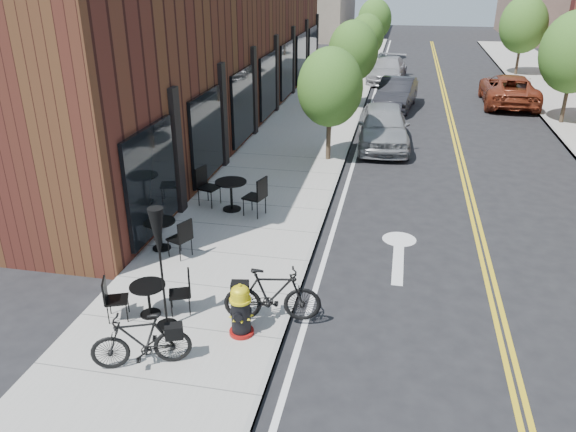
# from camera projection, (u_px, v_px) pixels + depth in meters

# --- Properties ---
(ground) EXTENTS (120.00, 120.00, 0.00)m
(ground) POSITION_uv_depth(u_px,v_px,m) (297.00, 300.00, 11.56)
(ground) COLOR black
(ground) RESTS_ON ground
(sidewalk_near) EXTENTS (4.00, 70.00, 0.12)m
(sidewalk_near) POSITION_uv_depth(u_px,v_px,m) (294.00, 149.00, 20.84)
(sidewalk_near) COLOR #9E9B93
(sidewalk_near) RESTS_ON ground
(building_near) EXTENTS (5.00, 28.00, 7.00)m
(building_near) POSITION_uv_depth(u_px,v_px,m) (209.00, 38.00, 23.84)
(building_near) COLOR #441C15
(building_near) RESTS_ON ground
(tree_near_a) EXTENTS (2.20, 2.20, 3.81)m
(tree_near_a) POSITION_uv_depth(u_px,v_px,m) (330.00, 87.00, 18.66)
(tree_near_a) COLOR #382B1E
(tree_near_a) RESTS_ON sidewalk_near
(tree_near_b) EXTENTS (2.30, 2.30, 3.98)m
(tree_near_b) POSITION_uv_depth(u_px,v_px,m) (353.00, 51.00, 25.77)
(tree_near_b) COLOR #382B1E
(tree_near_b) RESTS_ON sidewalk_near
(tree_near_c) EXTENTS (2.10, 2.10, 3.67)m
(tree_near_c) POSITION_uv_depth(u_px,v_px,m) (366.00, 36.00, 33.00)
(tree_near_c) COLOR #382B1E
(tree_near_c) RESTS_ON sidewalk_near
(tree_near_d) EXTENTS (2.40, 2.40, 4.11)m
(tree_near_d) POSITION_uv_depth(u_px,v_px,m) (375.00, 20.00, 40.05)
(tree_near_d) COLOR #382B1E
(tree_near_d) RESTS_ON sidewalk_near
(tree_far_b) EXTENTS (2.80, 2.80, 4.62)m
(tree_far_b) POSITION_uv_depth(u_px,v_px,m) (575.00, 52.00, 23.06)
(tree_far_b) COLOR #382B1E
(tree_far_b) RESTS_ON sidewalk_far
(tree_far_c) EXTENTS (2.80, 2.80, 4.62)m
(tree_far_c) POSITION_uv_depth(u_px,v_px,m) (523.00, 25.00, 33.79)
(tree_far_c) COLOR #382B1E
(tree_far_c) RESTS_ON sidewalk_far
(fire_hydrant) EXTENTS (0.58, 0.58, 1.04)m
(fire_hydrant) POSITION_uv_depth(u_px,v_px,m) (241.00, 311.00, 10.12)
(fire_hydrant) COLOR maroon
(fire_hydrant) RESTS_ON sidewalk_near
(bicycle_left) EXTENTS (1.72, 1.05, 1.00)m
(bicycle_left) POSITION_uv_depth(u_px,v_px,m) (141.00, 341.00, 9.30)
(bicycle_left) COLOR black
(bicycle_left) RESTS_ON sidewalk_near
(bicycle_right) EXTENTS (1.90, 0.84, 1.10)m
(bicycle_right) POSITION_uv_depth(u_px,v_px,m) (272.00, 295.00, 10.49)
(bicycle_right) COLOR black
(bicycle_right) RESTS_ON sidewalk_near
(bistro_set_a) EXTENTS (1.61, 0.98, 0.85)m
(bistro_set_a) POSITION_uv_depth(u_px,v_px,m) (148.00, 296.00, 10.71)
(bistro_set_a) COLOR black
(bistro_set_a) RESTS_ON sidewalk_near
(bistro_set_b) EXTENTS (1.76, 1.12, 0.94)m
(bistro_set_b) POSITION_uv_depth(u_px,v_px,m) (160.00, 231.00, 13.23)
(bistro_set_b) COLOR black
(bistro_set_b) RESTS_ON sidewalk_near
(bistro_set_c) EXTENTS (2.06, 1.08, 1.08)m
(bistro_set_c) POSITION_uv_depth(u_px,v_px,m) (231.00, 191.00, 15.34)
(bistro_set_c) COLOR black
(bistro_set_c) RESTS_ON sidewalk_near
(patio_umbrella) EXTENTS (0.39, 0.39, 2.41)m
(patio_umbrella) POSITION_uv_depth(u_px,v_px,m) (159.00, 244.00, 9.84)
(patio_umbrella) COLOR black
(patio_umbrella) RESTS_ON sidewalk_near
(parked_car_a) EXTENTS (2.21, 4.78, 1.59)m
(parked_car_a) POSITION_uv_depth(u_px,v_px,m) (383.00, 126.00, 21.09)
(parked_car_a) COLOR gray
(parked_car_a) RESTS_ON ground
(parked_car_b) EXTENTS (2.06, 4.51, 1.43)m
(parked_car_b) POSITION_uv_depth(u_px,v_px,m) (396.00, 94.00, 26.77)
(parked_car_b) COLOR black
(parked_car_b) RESTS_ON ground
(parked_car_c) EXTENTS (2.40, 4.98, 1.40)m
(parked_car_c) POSITION_uv_depth(u_px,v_px,m) (387.00, 70.00, 33.09)
(parked_car_c) COLOR #9F9FA4
(parked_car_c) RESTS_ON ground
(parked_car_far) EXTENTS (2.59, 5.39, 1.48)m
(parked_car_far) POSITION_uv_depth(u_px,v_px,m) (509.00, 90.00, 27.53)
(parked_car_far) COLOR maroon
(parked_car_far) RESTS_ON ground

